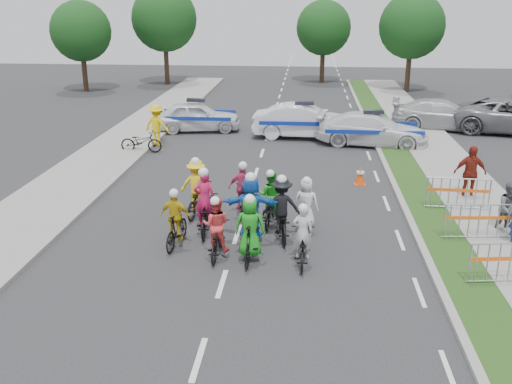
# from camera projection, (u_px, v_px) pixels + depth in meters

# --- Properties ---
(ground) EXTENTS (90.00, 90.00, 0.00)m
(ground) POSITION_uv_depth(u_px,v_px,m) (222.00, 284.00, 13.54)
(ground) COLOR #28282B
(ground) RESTS_ON ground
(curb_right) EXTENTS (0.20, 60.00, 0.12)m
(curb_right) POSITION_uv_depth(u_px,v_px,m) (407.00, 213.00, 17.80)
(curb_right) COLOR gray
(curb_right) RESTS_ON ground
(grass_strip) EXTENTS (1.20, 60.00, 0.11)m
(grass_strip) POSITION_uv_depth(u_px,v_px,m) (430.00, 214.00, 17.74)
(grass_strip) COLOR #204215
(grass_strip) RESTS_ON ground
(sidewalk_right) EXTENTS (2.40, 60.00, 0.13)m
(sidewalk_right) POSITION_uv_depth(u_px,v_px,m) (489.00, 216.00, 17.58)
(sidewalk_right) COLOR gray
(sidewalk_right) RESTS_ON ground
(sidewalk_left) EXTENTS (3.00, 60.00, 0.13)m
(sidewalk_left) POSITION_uv_depth(u_px,v_px,m) (49.00, 202.00, 18.78)
(sidewalk_left) COLOR gray
(sidewalk_left) RESTS_ON ground
(rider_0) EXTENTS (0.58, 1.64, 1.67)m
(rider_0) POSITION_uv_depth(u_px,v_px,m) (302.00, 244.00, 14.37)
(rider_0) COLOR black
(rider_0) RESTS_ON ground
(rider_1) EXTENTS (0.79, 1.77, 1.84)m
(rider_1) POSITION_uv_depth(u_px,v_px,m) (250.00, 235.00, 14.51)
(rider_1) COLOR black
(rider_1) RESTS_ON ground
(rider_2) EXTENTS (0.71, 1.66, 1.69)m
(rider_2) POSITION_uv_depth(u_px,v_px,m) (216.00, 234.00, 14.79)
(rider_2) COLOR black
(rider_2) RESTS_ON ground
(rider_3) EXTENTS (0.89, 1.65, 1.69)m
(rider_3) POSITION_uv_depth(u_px,v_px,m) (176.00, 224.00, 15.36)
(rider_3) COLOR black
(rider_3) RESTS_ON ground
(rider_4) EXTENTS (1.13, 1.93, 1.89)m
(rider_4) POSITION_uv_depth(u_px,v_px,m) (281.00, 214.00, 15.88)
(rider_4) COLOR black
(rider_4) RESTS_ON ground
(rider_5) EXTENTS (1.62, 1.94, 2.02)m
(rider_5) POSITION_uv_depth(u_px,v_px,m) (251.00, 213.00, 15.65)
(rider_5) COLOR black
(rider_5) RESTS_ON ground
(rider_6) EXTENTS (0.80, 1.97, 1.97)m
(rider_6) POSITION_uv_depth(u_px,v_px,m) (205.00, 211.00, 16.33)
(rider_6) COLOR black
(rider_6) RESTS_ON ground
(rider_7) EXTENTS (0.78, 1.67, 1.70)m
(rider_7) POSITION_uv_depth(u_px,v_px,m) (306.00, 210.00, 16.34)
(rider_7) COLOR black
(rider_7) RESTS_ON ground
(rider_8) EXTENTS (0.76, 1.72, 1.71)m
(rider_8) POSITION_uv_depth(u_px,v_px,m) (270.00, 203.00, 16.96)
(rider_8) COLOR black
(rider_8) RESTS_ON ground
(rider_9) EXTENTS (0.92, 1.72, 1.78)m
(rider_9) POSITION_uv_depth(u_px,v_px,m) (243.00, 195.00, 17.52)
(rider_9) COLOR black
(rider_9) RESTS_ON ground
(rider_10) EXTENTS (1.11, 1.90, 1.87)m
(rider_10) POSITION_uv_depth(u_px,v_px,m) (197.00, 192.00, 17.64)
(rider_10) COLOR black
(rider_10) RESTS_ON ground
(police_car_0) EXTENTS (4.61, 2.49, 1.49)m
(police_car_0) POSITION_uv_depth(u_px,v_px,m) (196.00, 116.00, 28.76)
(police_car_0) COLOR white
(police_car_0) RESTS_ON ground
(police_car_1) EXTENTS (4.92, 1.89, 1.60)m
(police_car_1) POSITION_uv_depth(u_px,v_px,m) (304.00, 121.00, 27.35)
(police_car_1) COLOR white
(police_car_1) RESTS_ON ground
(police_car_2) EXTENTS (5.29, 2.84, 1.46)m
(police_car_2) POSITION_uv_depth(u_px,v_px,m) (372.00, 129.00, 26.02)
(police_car_2) COLOR white
(police_car_2) RESTS_ON ground
(civilian_sedan) EXTENTS (5.41, 2.94, 1.49)m
(civilian_sedan) POSITION_uv_depth(u_px,v_px,m) (443.00, 115.00, 29.16)
(civilian_sedan) COLOR #B4B5B9
(civilian_sedan) RESTS_ON ground
(spectator_1) EXTENTS (0.85, 0.72, 1.54)m
(spectator_1) POSITION_uv_depth(u_px,v_px,m) (509.00, 209.00, 16.16)
(spectator_1) COLOR #545559
(spectator_1) RESTS_ON ground
(spectator_2) EXTENTS (1.13, 0.55, 1.86)m
(spectator_2) POSITION_uv_depth(u_px,v_px,m) (470.00, 173.00, 18.88)
(spectator_2) COLOR maroon
(spectator_2) RESTS_ON ground
(marshal_hiviz) EXTENTS (1.35, 1.01, 1.86)m
(marshal_hiviz) POSITION_uv_depth(u_px,v_px,m) (157.00, 125.00, 25.94)
(marshal_hiviz) COLOR yellow
(marshal_hiviz) RESTS_ON ground
(barrier_0) EXTENTS (2.05, 0.77, 1.12)m
(barrier_0) POSITION_uv_depth(u_px,v_px,m) (510.00, 265.00, 13.25)
(barrier_0) COLOR #A5A8AD
(barrier_0) RESTS_ON ground
(barrier_1) EXTENTS (2.04, 0.67, 1.12)m
(barrier_1) POSITION_uv_depth(u_px,v_px,m) (479.00, 223.00, 15.68)
(barrier_1) COLOR #A5A8AD
(barrier_1) RESTS_ON ground
(barrier_2) EXTENTS (2.02, 0.60, 1.12)m
(barrier_2) POSITION_uv_depth(u_px,v_px,m) (458.00, 195.00, 17.91)
(barrier_2) COLOR #A5A8AD
(barrier_2) RESTS_ON ground
(cone_0) EXTENTS (0.40, 0.40, 0.70)m
(cone_0) POSITION_uv_depth(u_px,v_px,m) (360.00, 175.00, 20.60)
(cone_0) COLOR #F24C0C
(cone_0) RESTS_ON ground
(cone_1) EXTENTS (0.40, 0.40, 0.70)m
(cone_1) POSITION_uv_depth(u_px,v_px,m) (394.00, 142.00, 25.28)
(cone_1) COLOR #F24C0C
(cone_1) RESTS_ON ground
(parked_bike) EXTENTS (1.81, 0.63, 0.95)m
(parked_bike) POSITION_uv_depth(u_px,v_px,m) (141.00, 142.00, 24.85)
(parked_bike) COLOR black
(parked_bike) RESTS_ON ground
(tree_0) EXTENTS (4.20, 4.20, 6.30)m
(tree_0) POSITION_uv_depth(u_px,v_px,m) (81.00, 31.00, 39.74)
(tree_0) COLOR #382619
(tree_0) RESTS_ON ground
(tree_1) EXTENTS (4.55, 4.55, 6.82)m
(tree_1) POSITION_uv_depth(u_px,v_px,m) (412.00, 26.00, 39.56)
(tree_1) COLOR #382619
(tree_1) RESTS_ON ground
(tree_3) EXTENTS (4.90, 4.90, 7.35)m
(tree_3) POSITION_uv_depth(u_px,v_px,m) (164.00, 19.00, 42.86)
(tree_3) COLOR #382619
(tree_3) RESTS_ON ground
(tree_4) EXTENTS (4.20, 4.20, 6.30)m
(tree_4) POSITION_uv_depth(u_px,v_px,m) (324.00, 28.00, 43.96)
(tree_4) COLOR #382619
(tree_4) RESTS_ON ground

